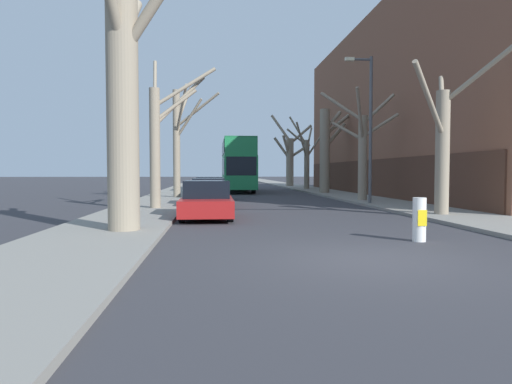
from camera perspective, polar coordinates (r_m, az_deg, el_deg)
ground_plane at (r=9.04m, az=14.11°, el=-8.21°), size 300.00×300.00×0.00m
sidewalk_left at (r=58.47m, az=-8.10°, el=0.93°), size 3.20×120.00×0.12m
sidewalk_right at (r=59.07m, az=3.40°, el=0.96°), size 3.20×120.00×0.12m
building_facade_right at (r=35.16m, az=21.20°, el=9.74°), size 10.08×32.24×12.40m
street_tree_left_0 at (r=12.76m, az=-16.23°, el=10.24°), size 1.86×2.60×6.61m
street_tree_left_1 at (r=20.30m, az=-12.03°, el=6.70°), size 2.91×2.04×6.83m
street_tree_left_2 at (r=28.62m, az=-9.62°, el=6.79°), size 2.89×4.93×7.31m
street_tree_right_0 at (r=18.08m, az=22.45°, el=5.84°), size 4.05×3.56×6.16m
street_tree_right_1 at (r=26.11m, az=13.11°, el=5.33°), size 3.94×3.17×6.33m
street_tree_right_2 at (r=34.92m, az=8.75°, el=5.51°), size 2.67×2.75×6.36m
street_tree_right_3 at (r=42.37m, az=6.27°, el=4.29°), size 3.53×2.50×6.84m
street_tree_right_4 at (r=50.81m, az=4.24°, el=4.36°), size 4.52×2.19×8.08m
double_decker_bus at (r=38.37m, az=-2.29°, el=3.68°), size 2.49×10.29×4.31m
parked_car_0 at (r=16.53m, az=-6.17°, el=-1.06°), size 1.82×4.13×1.36m
parked_car_1 at (r=22.21m, az=-5.93°, el=-0.12°), size 1.73×4.17×1.36m
parked_car_2 at (r=27.48m, az=-5.79°, el=0.37°), size 1.74×4.30×1.37m
lamp_post at (r=23.50m, az=13.89°, el=8.46°), size 1.40×0.20×7.35m
traffic_bollard at (r=11.64m, az=19.74°, el=-3.26°), size 0.32×0.33×1.06m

